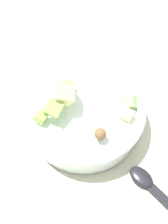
{
  "coord_description": "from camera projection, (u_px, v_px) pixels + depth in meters",
  "views": [
    {
      "loc": [
        -0.37,
        0.12,
        0.64
      ],
      "look_at": [
        -0.01,
        -0.01,
        0.06
      ],
      "focal_mm": 51.44,
      "sensor_mm": 36.0,
      "label": 1
    }
  ],
  "objects": [
    {
      "name": "placemat",
      "position": [
        80.0,
        123.0,
        0.74
      ],
      "size": [
        0.47,
        0.31,
        0.01
      ],
      "primitive_type": "cube",
      "color": "#BCB299",
      "rests_on": "ground_plane"
    },
    {
      "name": "ground_plane",
      "position": [
        80.0,
        124.0,
        0.74
      ],
      "size": [
        2.4,
        2.4,
        0.0
      ],
      "primitive_type": "plane",
      "color": "silver"
    },
    {
      "name": "serving_spoon",
      "position": [
        154.0,
        190.0,
        0.64
      ],
      "size": [
        0.18,
        0.1,
        0.01
      ],
      "color": "black",
      "rests_on": "placemat"
    },
    {
      "name": "salad_bowl",
      "position": [
        84.0,
        114.0,
        0.7
      ],
      "size": [
        0.26,
        0.26,
        0.14
      ],
      "color": "white",
      "rests_on": "placemat"
    }
  ]
}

